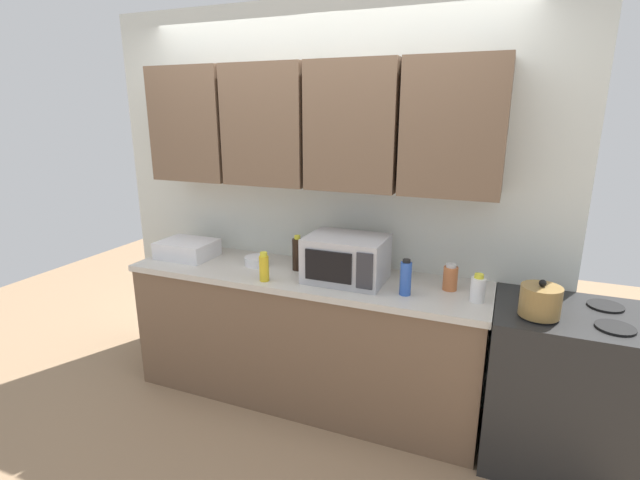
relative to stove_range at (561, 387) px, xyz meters
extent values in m
plane|color=#937556|center=(-1.55, -0.68, -0.45)|extent=(8.00, 8.00, 0.00)
cube|color=silver|center=(-1.55, 0.35, 0.85)|extent=(3.21, 0.06, 2.60)
cube|color=brown|center=(-2.42, 0.16, 1.37)|extent=(0.55, 0.33, 0.75)
cube|color=brown|center=(-1.84, 0.16, 1.37)|extent=(0.55, 0.33, 0.75)
cube|color=brown|center=(-1.27, 0.16, 1.37)|extent=(0.55, 0.33, 0.75)
cube|color=brown|center=(-0.69, 0.16, 1.37)|extent=(0.55, 0.33, 0.75)
cube|color=brown|center=(-1.55, 0.02, -0.02)|extent=(2.31, 0.60, 0.86)
cube|color=beige|center=(-1.55, 0.02, 0.43)|extent=(2.34, 0.63, 0.04)
cube|color=black|center=(0.00, 0.00, 0.00)|extent=(0.76, 0.64, 0.90)
cylinder|color=black|center=(-0.17, -0.14, 0.45)|extent=(0.18, 0.18, 0.01)
cylinder|color=black|center=(0.17, -0.14, 0.45)|extent=(0.18, 0.18, 0.01)
cylinder|color=black|center=(-0.17, 0.14, 0.45)|extent=(0.18, 0.18, 0.01)
cylinder|color=black|center=(0.17, 0.14, 0.45)|extent=(0.18, 0.18, 0.01)
cylinder|color=olive|center=(-0.17, -0.14, 0.54)|extent=(0.20, 0.20, 0.16)
sphere|color=black|center=(-0.17, -0.14, 0.63)|extent=(0.04, 0.04, 0.04)
cube|color=#B7B7BC|center=(-1.26, 0.01, 0.59)|extent=(0.48, 0.36, 0.28)
cube|color=black|center=(-1.31, -0.18, 0.59)|extent=(0.29, 0.01, 0.18)
cube|color=#2D2D33|center=(-1.08, -0.18, 0.59)|extent=(0.10, 0.01, 0.21)
cube|color=silver|center=(-2.47, 0.02, 0.51)|extent=(0.38, 0.30, 0.12)
cylinder|color=gold|center=(-1.72, -0.20, 0.53)|extent=(0.06, 0.06, 0.16)
cylinder|color=yellow|center=(-1.72, -0.20, 0.62)|extent=(0.04, 0.04, 0.03)
cylinder|color=#2D56B7|center=(-0.87, -0.09, 0.55)|extent=(0.07, 0.07, 0.19)
cylinder|color=black|center=(-0.87, -0.09, 0.65)|extent=(0.04, 0.04, 0.02)
cylinder|color=black|center=(-1.62, 0.06, 0.55)|extent=(0.07, 0.07, 0.21)
cylinder|color=yellow|center=(-1.62, 0.06, 0.67)|extent=(0.04, 0.04, 0.02)
cylinder|color=#BC6638|center=(-0.64, 0.08, 0.52)|extent=(0.08, 0.08, 0.14)
cylinder|color=silver|center=(-0.64, 0.08, 0.60)|extent=(0.06, 0.06, 0.02)
cylinder|color=white|center=(-0.48, -0.04, 0.52)|extent=(0.08, 0.08, 0.14)
cylinder|color=yellow|center=(-0.48, -0.04, 0.60)|extent=(0.05, 0.05, 0.02)
cylinder|color=silver|center=(-1.92, 0.05, 0.48)|extent=(0.17, 0.17, 0.06)
camera|label=1|loc=(-0.38, -2.58, 1.47)|focal=26.11mm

